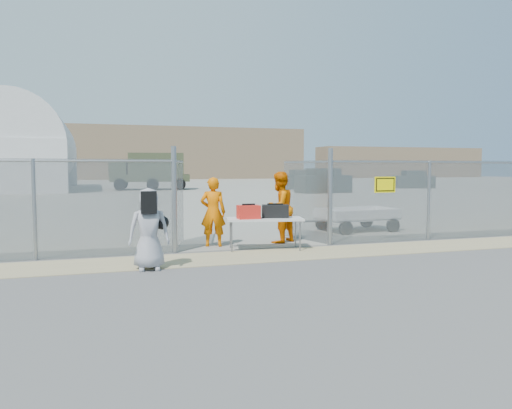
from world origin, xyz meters
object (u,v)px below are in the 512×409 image
object	(u,v)px
folding_table	(265,234)
utility_trailer	(357,219)
security_worker_left	(213,212)
security_worker_right	(279,207)
visitor	(149,229)

from	to	relation	value
folding_table	utility_trailer	world-z (taller)	folding_table
utility_trailer	folding_table	bearing A→B (deg)	-152.81
security_worker_left	security_worker_right	world-z (taller)	security_worker_right
security_worker_left	folding_table	bearing A→B (deg)	160.09
visitor	utility_trailer	bearing A→B (deg)	34.11
security_worker_right	utility_trailer	distance (m)	3.58
folding_table	utility_trailer	xyz separation A→B (m)	(3.93, 2.52, -0.01)
folding_table	security_worker_left	xyz separation A→B (m)	(-1.09, 0.85, 0.49)
folding_table	security_worker_right	distance (m)	1.35
security_worker_right	visitor	distance (m)	4.45
folding_table	security_worker_right	xyz separation A→B (m)	(0.74, 0.97, 0.56)
security_worker_left	utility_trailer	xyz separation A→B (m)	(5.01, 1.67, -0.50)
folding_table	security_worker_left	size ratio (longest dim) A/B	1.04
folding_table	visitor	distance (m)	3.33
security_worker_left	security_worker_right	distance (m)	1.84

